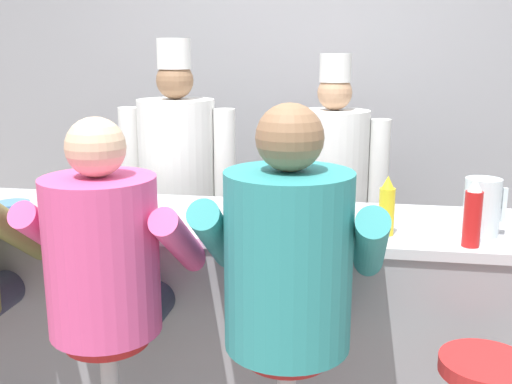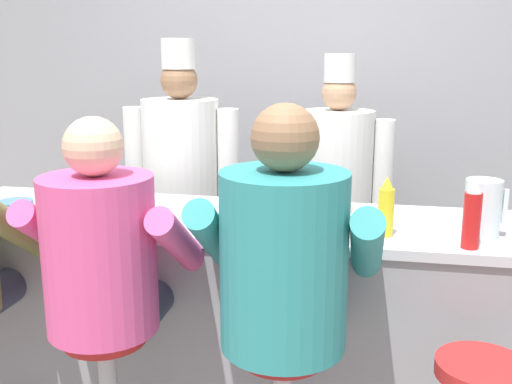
{
  "view_description": "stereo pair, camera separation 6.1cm",
  "coord_description": "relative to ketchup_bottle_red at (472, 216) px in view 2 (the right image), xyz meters",
  "views": [
    {
      "loc": [
        0.38,
        -2.12,
        1.65
      ],
      "look_at": [
        -0.03,
        0.3,
        1.07
      ],
      "focal_mm": 42.0,
      "sensor_mm": 36.0,
      "label": 1
    },
    {
      "loc": [
        0.44,
        -2.11,
        1.65
      ],
      "look_at": [
        -0.03,
        0.3,
        1.07
      ],
      "focal_mm": 42.0,
      "sensor_mm": 36.0,
      "label": 2
    }
  ],
  "objects": [
    {
      "name": "wall_back",
      "position": [
        -0.81,
        1.75,
        0.28
      ],
      "size": [
        10.0,
        0.06,
        2.7
      ],
      "color": "#99999E",
      "rests_on": "ground_plane"
    },
    {
      "name": "diner_counter",
      "position": [
        -0.81,
        0.26,
        -0.6
      ],
      "size": [
        2.96,
        0.67,
        0.95
      ],
      "color": "gray",
      "rests_on": "ground_plane"
    },
    {
      "name": "ketchup_bottle_red",
      "position": [
        0.0,
        0.0,
        0.0
      ],
      "size": [
        0.06,
        0.06,
        0.26
      ],
      "color": "red",
      "rests_on": "diner_counter"
    },
    {
      "name": "mustard_bottle_yellow",
      "position": [
        -0.3,
        0.1,
        -0.01
      ],
      "size": [
        0.06,
        0.06,
        0.23
      ],
      "color": "yellow",
      "rests_on": "diner_counter"
    },
    {
      "name": "hot_sauce_bottle_orange",
      "position": [
        -0.73,
        0.12,
        -0.05
      ],
      "size": [
        0.03,
        0.03,
        0.14
      ],
      "color": "orange",
      "rests_on": "diner_counter"
    },
    {
      "name": "water_pitcher_clear",
      "position": [
        0.06,
        0.16,
        -0.01
      ],
      "size": [
        0.16,
        0.14,
        0.22
      ],
      "color": "silver",
      "rests_on": "diner_counter"
    },
    {
      "name": "breakfast_plate",
      "position": [
        -1.68,
        0.07,
        -0.11
      ],
      "size": [
        0.24,
        0.24,
        0.05
      ],
      "color": "white",
      "rests_on": "diner_counter"
    },
    {
      "name": "cereal_bowl",
      "position": [
        -1.92,
        0.14,
        -0.1
      ],
      "size": [
        0.15,
        0.15,
        0.05
      ],
      "color": "#4C7FB7",
      "rests_on": "diner_counter"
    },
    {
      "name": "coffee_mug_tan",
      "position": [
        -0.52,
        0.31,
        -0.08
      ],
      "size": [
        0.14,
        0.09,
        0.08
      ],
      "color": "beige",
      "rests_on": "diner_counter"
    },
    {
      "name": "napkin_dispenser_chrome",
      "position": [
        -0.82,
        0.25,
        -0.05
      ],
      "size": [
        0.11,
        0.07,
        0.15
      ],
      "color": "silver",
      "rests_on": "diner_counter"
    },
    {
      "name": "diner_seated_pink",
      "position": [
        -1.29,
        -0.3,
        -0.16
      ],
      "size": [
        0.6,
        0.59,
        1.44
      ],
      "color": "#B2B5BA",
      "rests_on": "ground_plane"
    },
    {
      "name": "diner_seated_teal",
      "position": [
        -0.64,
        -0.3,
        -0.13
      ],
      "size": [
        0.65,
        0.64,
        1.5
      ],
      "color": "#B2B5BA",
      "rests_on": "ground_plane"
    },
    {
      "name": "cook_in_whites_near",
      "position": [
        -1.43,
        1.01,
        -0.13
      ],
      "size": [
        0.67,
        0.43,
        1.72
      ],
      "color": "#232328",
      "rests_on": "ground_plane"
    },
    {
      "name": "cook_in_whites_far",
      "position": [
        -0.56,
        1.22,
        -0.17
      ],
      "size": [
        0.64,
        0.41,
        1.64
      ],
      "color": "#232328",
      "rests_on": "ground_plane"
    }
  ]
}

